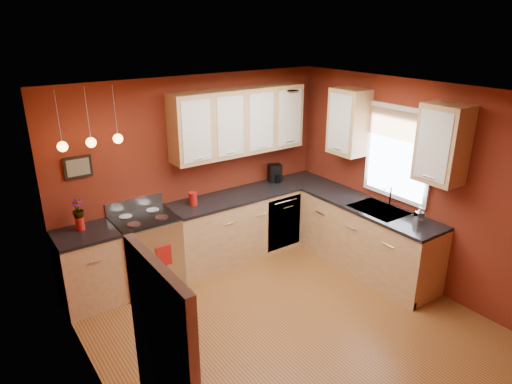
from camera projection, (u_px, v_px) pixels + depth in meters
floor at (290, 328)px, 5.15m from camera, size 4.20×4.20×0.00m
ceiling at (297, 96)px, 4.22m from camera, size 4.00×4.20×0.02m
wall_back at (196, 171)px, 6.29m from camera, size 4.00×0.02×2.60m
wall_front at (491, 330)px, 3.08m from camera, size 4.00×0.02×2.60m
wall_left at (98, 284)px, 3.61m from camera, size 0.02×4.20×2.60m
wall_right at (416, 185)px, 5.76m from camera, size 0.02×4.20×2.60m
base_cabinets_back_left at (90, 269)px, 5.48m from camera, size 0.70×0.60×0.90m
base_cabinets_back_right at (252, 222)px, 6.76m from camera, size 2.54×0.60×0.90m
base_cabinets_right at (366, 239)px, 6.24m from camera, size 0.60×2.10×0.90m
counter_back_left at (84, 234)px, 5.31m from camera, size 0.70×0.62×0.04m
counter_back_right at (252, 192)px, 6.59m from camera, size 2.54×0.62×0.04m
counter_right at (369, 207)px, 6.08m from camera, size 0.62×2.10×0.04m
gas_range at (147, 251)px, 5.86m from camera, size 0.76×0.64×1.11m
dishwasher_front at (284, 223)px, 6.73m from camera, size 0.60×0.02×0.80m
sink at (378, 211)px, 5.97m from camera, size 0.50×0.70×0.33m
window at (398, 151)px, 5.84m from camera, size 0.06×1.02×1.22m
upper_cabinets_back at (239, 122)px, 6.25m from camera, size 2.00×0.35×0.90m
upper_cabinets_right at (391, 132)px, 5.68m from camera, size 0.35×1.95×0.90m
wall_picture at (78, 167)px, 5.32m from camera, size 0.32×0.03×0.26m
pendant_lights at (91, 142)px, 4.99m from camera, size 0.71×0.11×0.66m
red_canister at (193, 199)px, 6.06m from camera, size 0.12×0.12×0.18m
red_vase at (80, 223)px, 5.35m from camera, size 0.10×0.10×0.16m
flowers at (78, 209)px, 5.29m from camera, size 0.15×0.15×0.23m
coffee_maker at (275, 174)px, 6.93m from camera, size 0.23×0.22×0.27m
soap_pump at (419, 215)px, 5.55m from camera, size 0.11×0.12×0.20m
dish_towel at (164, 256)px, 5.64m from camera, size 0.20×0.01×0.27m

